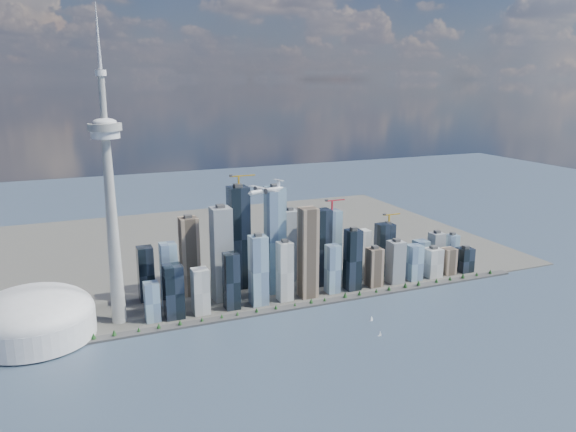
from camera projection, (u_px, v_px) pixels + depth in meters
name	position (u px, v px, depth m)	size (l,w,h in m)	color
ground	(346.00, 370.00, 858.97)	(4000.00, 4000.00, 0.00)	#324357
seawall	(284.00, 309.00, 1082.58)	(1100.00, 22.00, 4.00)	#383838
land	(220.00, 247.00, 1486.05)	(1400.00, 900.00, 3.00)	#4C4C47
shoreline_trees	(284.00, 305.00, 1080.98)	(960.53, 7.20, 8.80)	#3F2D1E
skyscraper_cluster	(295.00, 256.00, 1165.50)	(736.00, 142.00, 242.46)	black
needle_tower	(110.00, 197.00, 968.55)	(56.00, 56.00, 550.50)	gray
dome_stadium	(34.00, 317.00, 953.57)	(200.00, 200.00, 86.00)	silver
airplane	(266.00, 190.00, 964.34)	(77.57, 69.43, 19.51)	silver
sailboat_west	(380.00, 334.00, 971.14)	(7.22, 2.60, 9.97)	silver
sailboat_east	(371.00, 319.00, 1032.50)	(7.87, 3.36, 10.88)	silver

